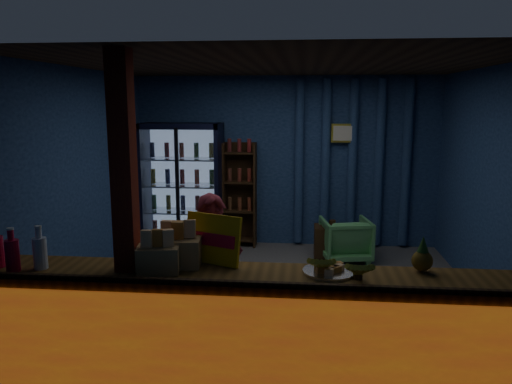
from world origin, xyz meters
TOP-DOWN VIEW (x-y plane):
  - ground at (0.00, 0.00)m, footprint 4.60×4.60m
  - room_walls at (0.00, 0.00)m, footprint 4.60×4.60m
  - counter at (0.00, -1.91)m, footprint 4.40×0.57m
  - support_post at (-1.05, -1.90)m, footprint 0.16×0.16m
  - beverage_cooler at (-1.55, 1.92)m, footprint 1.20×0.62m
  - bottle_shelf at (-0.70, 2.06)m, footprint 0.50×0.28m
  - curtain_folds at (1.00, 2.14)m, footprint 1.74×0.14m
  - framed_picture at (0.85, 2.10)m, footprint 0.36×0.04m
  - shopkeeper at (-0.50, -1.36)m, footprint 0.55×0.38m
  - green_chair at (0.88, 1.43)m, footprint 0.75×0.77m
  - side_table at (0.69, 1.54)m, footprint 0.51×0.38m
  - yellow_sign at (-0.43, -1.68)m, footprint 0.49×0.28m
  - soda_bottles at (-1.90, -1.97)m, footprint 0.45×0.18m
  - snack_box_left at (-0.81, -1.91)m, footprint 0.35×0.31m
  - snack_box_centre at (-0.69, -1.75)m, footprint 0.36×0.31m
  - pastry_tray at (0.48, -1.83)m, footprint 0.40×0.40m
  - banana_bunches at (0.55, -1.92)m, footprint 0.50×0.30m
  - pineapple at (1.18, -1.73)m, footprint 0.16×0.16m

SIDE VIEW (x-z plane):
  - ground at x=0.00m, z-range 0.00..0.00m
  - side_table at x=0.69m, z-range -0.04..0.51m
  - green_chair at x=0.88m, z-range 0.00..0.61m
  - counter at x=0.00m, z-range -0.02..0.97m
  - shopkeeper at x=-0.50m, z-range 0.00..1.44m
  - bottle_shelf at x=-0.70m, z-range -0.01..1.59m
  - beverage_cooler at x=-1.55m, z-range -0.02..1.88m
  - pastry_tray at x=0.48m, z-range 0.94..1.01m
  - banana_bunches at x=0.55m, z-range 0.95..1.12m
  - pineapple at x=1.18m, z-range 0.93..1.20m
  - snack_box_left at x=-0.81m, z-range 0.90..1.23m
  - snack_box_centre at x=-0.69m, z-range 0.90..1.26m
  - soda_bottles at x=-1.90m, z-range 0.92..1.26m
  - yellow_sign at x=-0.43m, z-range 0.95..1.34m
  - support_post at x=-1.05m, z-range 0.00..2.60m
  - curtain_folds at x=1.00m, z-range 0.05..2.55m
  - room_walls at x=0.00m, z-range -0.73..3.87m
  - framed_picture at x=0.85m, z-range 1.61..1.89m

